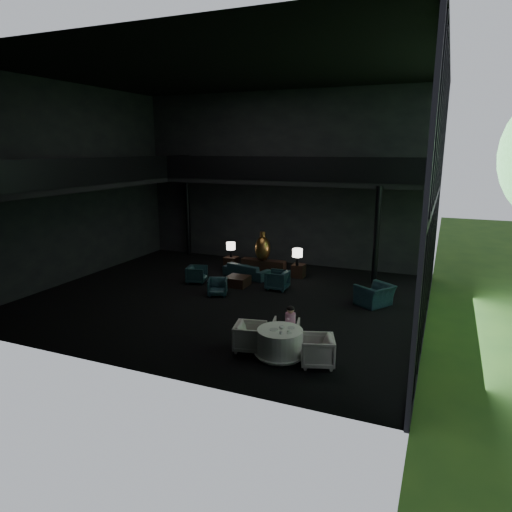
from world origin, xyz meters
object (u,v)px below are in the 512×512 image
at_px(lounge_armchair_east, 277,279).
at_px(dining_chair_north, 286,331).
at_px(sofa, 247,268).
at_px(coffee_table, 238,281).
at_px(window_armchair, 375,291).
at_px(side_table_right, 299,271).
at_px(dining_chair_east, 317,348).
at_px(table_lamp_left, 231,247).
at_px(side_table_left, 231,263).
at_px(lounge_armchair_south, 218,287).
at_px(child, 290,317).
at_px(console, 263,267).
at_px(bronze_urn, 263,248).
at_px(dining_chair_west, 250,334).
at_px(table_lamp_right, 297,254).
at_px(lounge_armchair_west, 197,274).
at_px(dining_table, 280,344).

relative_size(lounge_armchair_east, dining_chair_north, 1.18).
height_order(sofa, coffee_table, sofa).
bearing_deg(window_armchair, lounge_armchair_east, -63.39).
bearing_deg(side_table_right, dining_chair_east, -69.17).
relative_size(table_lamp_left, lounge_armchair_east, 0.77).
height_order(side_table_left, lounge_armchair_south, lounge_armchair_south).
bearing_deg(table_lamp_left, sofa, -35.09).
bearing_deg(child, window_armchair, -113.26).
relative_size(window_armchair, coffee_table, 1.46).
height_order(side_table_right, dining_chair_north, dining_chair_north).
relative_size(console, dining_chair_east, 2.10).
distance_m(side_table_right, lounge_armchair_south, 4.13).
xyz_separation_m(sofa, dining_chair_north, (3.78, -5.82, -0.03)).
bearing_deg(sofa, bronze_urn, -108.69).
relative_size(side_table_left, lounge_armchair_east, 0.69).
bearing_deg(dining_chair_west, dining_chair_north, -54.63).
xyz_separation_m(side_table_left, lounge_armchair_east, (2.95, -1.96, 0.14)).
distance_m(console, table_lamp_right, 1.78).
relative_size(bronze_urn, side_table_right, 2.21).
relative_size(console, lounge_armchair_west, 2.57).
bearing_deg(sofa, lounge_armchair_east, 162.43).
xyz_separation_m(console, side_table_left, (-1.60, 0.04, -0.01)).
xyz_separation_m(bronze_urn, table_lamp_left, (-1.60, 0.12, -0.08)).
bearing_deg(lounge_armchair_south, console, 60.74).
bearing_deg(dining_chair_west, side_table_right, -4.38).
bearing_deg(bronze_urn, table_lamp_right, -1.19).
bearing_deg(table_lamp_left, side_table_right, 1.14).
height_order(console, sofa, sofa).
xyz_separation_m(table_lamp_left, lounge_armchair_south, (1.12, -3.50, -0.76)).
distance_m(lounge_armchair_west, child, 6.83).
height_order(window_armchair, dining_chair_north, window_armchair).
bearing_deg(coffee_table, child, -49.77).
bearing_deg(table_lamp_right, console, 175.11).
bearing_deg(window_armchair, console, -81.38).
height_order(console, bronze_urn, bronze_urn).
height_order(console, lounge_armchair_west, lounge_armchair_west).
bearing_deg(lounge_armchair_west, bronze_urn, -56.34).
distance_m(sofa, dining_table, 7.72).
xyz_separation_m(lounge_armchair_west, dining_chair_north, (5.35, -4.26, -0.01)).
height_order(coffee_table, dining_chair_north, dining_chair_north).
xyz_separation_m(table_lamp_left, child, (5.01, -6.48, -0.34)).
relative_size(side_table_left, table_lamp_left, 0.90).
relative_size(console, window_armchair, 1.58).
relative_size(dining_table, dining_chair_north, 1.85).
bearing_deg(sofa, dining_chair_east, 140.65).
bearing_deg(table_lamp_right, dining_chair_north, -75.09).
relative_size(side_table_left, table_lamp_right, 0.85).
distance_m(table_lamp_right, lounge_armchair_east, 1.92).
bearing_deg(dining_chair_north, table_lamp_left, -64.92).
height_order(bronze_urn, side_table_left, bronze_urn).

